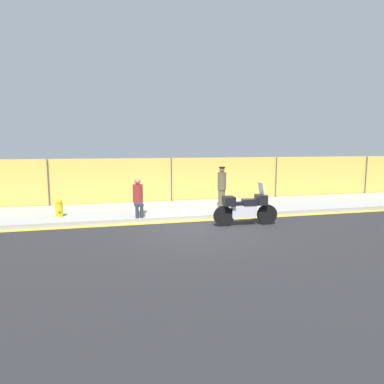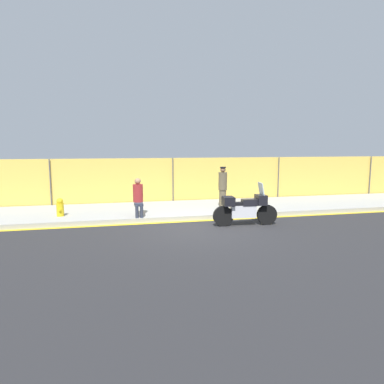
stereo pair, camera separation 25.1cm
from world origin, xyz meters
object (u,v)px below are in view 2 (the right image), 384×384
object	(u,v)px
fire_hydrant	(60,207)
officer_standing	(223,187)
person_seated_on_curb	(138,195)
motorcycle	(245,208)

from	to	relation	value
fire_hydrant	officer_standing	bearing A→B (deg)	4.14
person_seated_on_curb	fire_hydrant	distance (m)	2.84
motorcycle	fire_hydrant	bearing A→B (deg)	165.30
person_seated_on_curb	fire_hydrant	xyz separation A→B (m)	(-2.75, 0.56, -0.44)
motorcycle	fire_hydrant	world-z (taller)	motorcycle
officer_standing	person_seated_on_curb	xyz separation A→B (m)	(-3.52, -1.01, -0.10)
officer_standing	person_seated_on_curb	bearing A→B (deg)	-163.93
motorcycle	officer_standing	size ratio (longest dim) A/B	1.34
person_seated_on_curb	fire_hydrant	size ratio (longest dim) A/B	2.07
officer_standing	fire_hydrant	size ratio (longest dim) A/B	2.53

